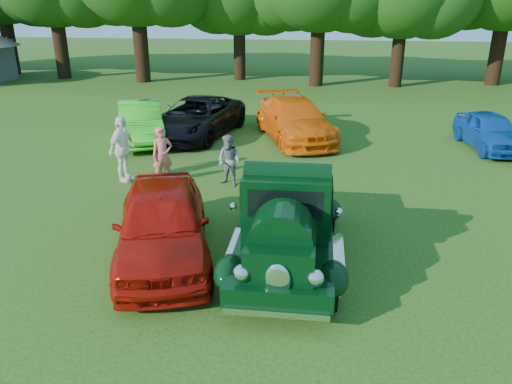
# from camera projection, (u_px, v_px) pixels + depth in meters

# --- Properties ---
(ground) EXTENTS (120.00, 120.00, 0.00)m
(ground) POSITION_uv_depth(u_px,v_px,m) (281.00, 252.00, 10.86)
(ground) COLOR #254610
(ground) RESTS_ON ground
(hero_pickup) EXTENTS (2.40, 5.15, 2.01)m
(hero_pickup) POSITION_uv_depth(u_px,v_px,m) (287.00, 221.00, 10.29)
(hero_pickup) COLOR black
(hero_pickup) RESTS_ON ground
(red_convertible) EXTENTS (3.11, 5.01, 1.59)m
(red_convertible) POSITION_uv_depth(u_px,v_px,m) (162.00, 223.00, 10.39)
(red_convertible) COLOR #9A0F06
(red_convertible) RESTS_ON ground
(back_car_lime) EXTENTS (3.11, 4.71, 1.47)m
(back_car_lime) POSITION_uv_depth(u_px,v_px,m) (140.00, 122.00, 19.11)
(back_car_lime) COLOR green
(back_car_lime) RESTS_ON ground
(back_car_black) EXTENTS (3.48, 5.80, 1.51)m
(back_car_black) POSITION_uv_depth(u_px,v_px,m) (197.00, 117.00, 19.79)
(back_car_black) COLOR black
(back_car_black) RESTS_ON ground
(back_car_orange) EXTENTS (3.90, 5.77, 1.55)m
(back_car_orange) POSITION_uv_depth(u_px,v_px,m) (295.00, 120.00, 19.32)
(back_car_orange) COLOR #ED5F08
(back_car_orange) RESTS_ON ground
(back_car_blue) EXTENTS (2.00, 4.04, 1.32)m
(back_car_blue) POSITION_uv_depth(u_px,v_px,m) (490.00, 131.00, 18.15)
(back_car_blue) COLOR #0D4098
(back_car_blue) RESTS_ON ground
(spectator_pink) EXTENTS (0.73, 0.67, 1.68)m
(spectator_pink) POSITION_uv_depth(u_px,v_px,m) (163.00, 155.00, 14.70)
(spectator_pink) COLOR #E2625D
(spectator_pink) RESTS_ON ground
(spectator_grey) EXTENTS (0.92, 0.85, 1.51)m
(spectator_grey) POSITION_uv_depth(u_px,v_px,m) (229.00, 161.00, 14.48)
(spectator_grey) COLOR gray
(spectator_grey) RESTS_ON ground
(spectator_white) EXTENTS (0.74, 1.24, 1.97)m
(spectator_white) POSITION_uv_depth(u_px,v_px,m) (122.00, 149.00, 14.78)
(spectator_white) COLOR white
(spectator_white) RESTS_ON ground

